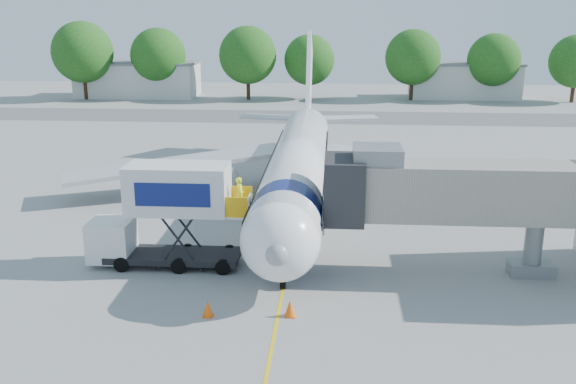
{
  "coord_description": "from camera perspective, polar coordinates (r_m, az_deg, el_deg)",
  "views": [
    {
      "loc": [
        2.3,
        -38.18,
        13.13
      ],
      "look_at": [
        -0.18,
        -3.6,
        3.2
      ],
      "focal_mm": 40.0,
      "sensor_mm": 36.0,
      "label": 1
    }
  ],
  "objects": [
    {
      "name": "tree_g",
      "position": [
        102.3,
        24.25,
        10.54
      ],
      "size": [
        7.58,
        7.58,
        9.67
      ],
      "color": "#382314",
      "rests_on": "ground"
    },
    {
      "name": "tree_a",
      "position": [
        101.48,
        -17.81,
        11.75
      ],
      "size": [
        8.98,
        8.98,
        11.45
      ],
      "color": "#382314",
      "rests_on": "ground"
    },
    {
      "name": "tree_f",
      "position": [
        100.25,
        17.83,
        11.11
      ],
      "size": [
        7.65,
        7.65,
        9.76
      ],
      "color": "#382314",
      "rests_on": "ground"
    },
    {
      "name": "ground",
      "position": [
        40.44,
        0.62,
        -2.96
      ],
      "size": [
        160.0,
        160.0,
        0.0
      ],
      "primitive_type": "plane",
      "color": "gray",
      "rests_on": "ground"
    },
    {
      "name": "safety_cone_b",
      "position": [
        29.0,
        -7.14,
        -10.26
      ],
      "size": [
        0.48,
        0.48,
        0.76
      ],
      "color": "#F4590C",
      "rests_on": "ground"
    },
    {
      "name": "taxiway_strip",
      "position": [
        81.28,
        2.44,
        6.68
      ],
      "size": [
        120.0,
        10.0,
        0.01
      ],
      "primitive_type": "cube",
      "color": "#59595B",
      "rests_on": "ground"
    },
    {
      "name": "outbuilding_right",
      "position": [
        102.63,
        15.36,
        9.57
      ],
      "size": [
        16.4,
        7.4,
        5.3
      ],
      "color": "beige",
      "rests_on": "ground"
    },
    {
      "name": "tree_b",
      "position": [
        99.99,
        -11.47,
        11.79
      ],
      "size": [
        8.21,
        8.21,
        10.47
      ],
      "color": "#382314",
      "rests_on": "ground"
    },
    {
      "name": "tree_c",
      "position": [
        96.62,
        -3.6,
        12.05
      ],
      "size": [
        8.46,
        8.46,
        10.78
      ],
      "color": "#382314",
      "rests_on": "ground"
    },
    {
      "name": "aircraft",
      "position": [
        43.57,
        0.96,
        2.47
      ],
      "size": [
        34.17,
        37.73,
        11.35
      ],
      "color": "white",
      "rests_on": "ground"
    },
    {
      "name": "jet_bridge",
      "position": [
        32.89,
        13.91,
        0.01
      ],
      "size": [
        13.9,
        3.2,
        6.6
      ],
      "color": "gray",
      "rests_on": "ground"
    },
    {
      "name": "tree_e",
      "position": [
        97.84,
        11.04,
        11.68
      ],
      "size": [
        8.1,
        8.1,
        10.33
      ],
      "color": "#382314",
      "rests_on": "ground"
    },
    {
      "name": "safety_cone_a",
      "position": [
        28.78,
        0.18,
        -10.31
      ],
      "size": [
        0.5,
        0.5,
        0.8
      ],
      "color": "#F4590C",
      "rests_on": "ground"
    },
    {
      "name": "guidance_line",
      "position": [
        40.44,
        0.62,
        -2.96
      ],
      "size": [
        0.15,
        70.0,
        0.01
      ],
      "primitive_type": "cube",
      "color": "yellow",
      "rests_on": "ground"
    },
    {
      "name": "catering_hiloader",
      "position": [
        33.95,
        -10.73,
        -2.09
      ],
      "size": [
        8.5,
        2.44,
        5.5
      ],
      "color": "black",
      "rests_on": "ground"
    },
    {
      "name": "tree_d",
      "position": [
        97.38,
        1.9,
        11.65
      ],
      "size": [
        7.48,
        7.48,
        9.54
      ],
      "color": "#382314",
      "rests_on": "ground"
    },
    {
      "name": "outbuilding_left",
      "position": [
        103.28,
        -13.17,
        9.75
      ],
      "size": [
        18.4,
        8.4,
        5.3
      ],
      "color": "beige",
      "rests_on": "ground"
    }
  ]
}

